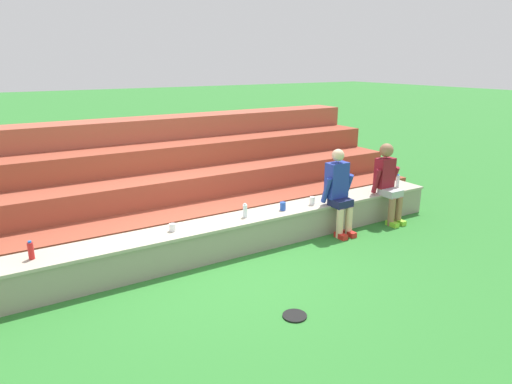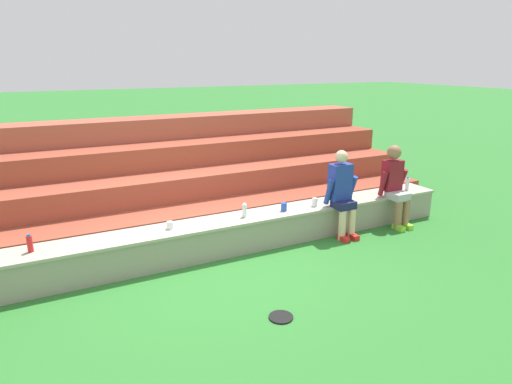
{
  "view_description": "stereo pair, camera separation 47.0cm",
  "coord_description": "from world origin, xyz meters",
  "px_view_note": "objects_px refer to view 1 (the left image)",
  "views": [
    {
      "loc": [
        -2.53,
        -5.05,
        2.66
      ],
      "look_at": [
        0.7,
        0.26,
        0.82
      ],
      "focal_mm": 31.37,
      "sensor_mm": 36.0,
      "label": 1
    },
    {
      "loc": [
        -2.12,
        -5.27,
        2.66
      ],
      "look_at": [
        0.7,
        0.26,
        0.82
      ],
      "focal_mm": 31.37,
      "sensor_mm": 36.0,
      "label": 2
    }
  ],
  "objects_px": {
    "plastic_cup_middle": "(283,206)",
    "water_bottle_mid_left": "(398,181)",
    "water_bottle_near_right": "(31,251)",
    "plastic_cup_right_end": "(172,227)",
    "person_left_of_center": "(339,190)",
    "plastic_cup_left_end": "(312,201)",
    "person_center": "(388,181)",
    "frisbee": "(295,316)",
    "water_bottle_mid_right": "(245,211)"
  },
  "relations": [
    {
      "from": "person_left_of_center",
      "to": "plastic_cup_left_end",
      "type": "height_order",
      "value": "person_left_of_center"
    },
    {
      "from": "person_center",
      "to": "water_bottle_near_right",
      "type": "bearing_deg",
      "value": 176.94
    },
    {
      "from": "person_center",
      "to": "water_bottle_mid_right",
      "type": "relative_size",
      "value": 6.47
    },
    {
      "from": "plastic_cup_left_end",
      "to": "frisbee",
      "type": "xyz_separation_m",
      "value": [
        -1.66,
        -1.84,
        -0.53
      ]
    },
    {
      "from": "plastic_cup_left_end",
      "to": "plastic_cup_right_end",
      "type": "height_order",
      "value": "plastic_cup_left_end"
    },
    {
      "from": "water_bottle_mid_right",
      "to": "plastic_cup_left_end",
      "type": "xyz_separation_m",
      "value": [
        1.19,
        -0.05,
        -0.03
      ]
    },
    {
      "from": "water_bottle_mid_left",
      "to": "water_bottle_near_right",
      "type": "relative_size",
      "value": 1.05
    },
    {
      "from": "water_bottle_mid_left",
      "to": "plastic_cup_left_end",
      "type": "height_order",
      "value": "water_bottle_mid_left"
    },
    {
      "from": "plastic_cup_middle",
      "to": "water_bottle_mid_right",
      "type": "bearing_deg",
      "value": 177.58
    },
    {
      "from": "person_left_of_center",
      "to": "water_bottle_mid_right",
      "type": "xyz_separation_m",
      "value": [
        -1.54,
        0.26,
        -0.14
      ]
    },
    {
      "from": "water_bottle_mid_right",
      "to": "plastic_cup_left_end",
      "type": "bearing_deg",
      "value": -2.19
    },
    {
      "from": "plastic_cup_right_end",
      "to": "frisbee",
      "type": "xyz_separation_m",
      "value": [
        0.63,
        -1.9,
        -0.52
      ]
    },
    {
      "from": "water_bottle_mid_left",
      "to": "water_bottle_near_right",
      "type": "bearing_deg",
      "value": 179.41
    },
    {
      "from": "water_bottle_mid_left",
      "to": "frisbee",
      "type": "relative_size",
      "value": 0.87
    },
    {
      "from": "water_bottle_mid_right",
      "to": "plastic_cup_right_end",
      "type": "bearing_deg",
      "value": 178.9
    },
    {
      "from": "water_bottle_mid_right",
      "to": "plastic_cup_middle",
      "type": "bearing_deg",
      "value": -2.42
    },
    {
      "from": "water_bottle_near_right",
      "to": "plastic_cup_middle",
      "type": "relative_size",
      "value": 1.78
    },
    {
      "from": "water_bottle_mid_left",
      "to": "frisbee",
      "type": "bearing_deg",
      "value": -152.77
    },
    {
      "from": "plastic_cup_middle",
      "to": "water_bottle_mid_left",
      "type": "bearing_deg",
      "value": 0.02
    },
    {
      "from": "water_bottle_mid_right",
      "to": "plastic_cup_right_end",
      "type": "height_order",
      "value": "water_bottle_mid_right"
    },
    {
      "from": "plastic_cup_middle",
      "to": "frisbee",
      "type": "xyz_separation_m",
      "value": [
        -1.11,
        -1.85,
        -0.53
      ]
    },
    {
      "from": "person_center",
      "to": "frisbee",
      "type": "bearing_deg",
      "value": -152.29
    },
    {
      "from": "plastic_cup_left_end",
      "to": "person_left_of_center",
      "type": "bearing_deg",
      "value": -31.58
    },
    {
      "from": "water_bottle_mid_left",
      "to": "water_bottle_mid_right",
      "type": "xyz_separation_m",
      "value": [
        -3.14,
        0.03,
        -0.01
      ]
    },
    {
      "from": "water_bottle_mid_left",
      "to": "plastic_cup_right_end",
      "type": "distance_m",
      "value": 4.24
    },
    {
      "from": "water_bottle_mid_right",
      "to": "water_bottle_mid_left",
      "type": "bearing_deg",
      "value": -0.48
    },
    {
      "from": "plastic_cup_left_end",
      "to": "water_bottle_mid_left",
      "type": "bearing_deg",
      "value": 0.57
    },
    {
      "from": "water_bottle_mid_left",
      "to": "plastic_cup_middle",
      "type": "relative_size",
      "value": 1.87
    },
    {
      "from": "person_left_of_center",
      "to": "frisbee",
      "type": "height_order",
      "value": "person_left_of_center"
    },
    {
      "from": "water_bottle_near_right",
      "to": "plastic_cup_middle",
      "type": "distance_m",
      "value": 3.44
    },
    {
      "from": "plastic_cup_left_end",
      "to": "frisbee",
      "type": "height_order",
      "value": "plastic_cup_left_end"
    },
    {
      "from": "person_left_of_center",
      "to": "water_bottle_mid_left",
      "type": "distance_m",
      "value": 1.62
    },
    {
      "from": "frisbee",
      "to": "person_left_of_center",
      "type": "bearing_deg",
      "value": 38.87
    },
    {
      "from": "water_bottle_near_right",
      "to": "plastic_cup_right_end",
      "type": "bearing_deg",
      "value": -0.45
    },
    {
      "from": "person_center",
      "to": "water_bottle_mid_left",
      "type": "relative_size",
      "value": 5.76
    },
    {
      "from": "plastic_cup_right_end",
      "to": "plastic_cup_middle",
      "type": "distance_m",
      "value": 1.74
    },
    {
      "from": "person_center",
      "to": "water_bottle_mid_right",
      "type": "xyz_separation_m",
      "value": [
        -2.63,
        0.25,
        -0.14
      ]
    },
    {
      "from": "person_left_of_center",
      "to": "plastic_cup_left_end",
      "type": "relative_size",
      "value": 10.63
    },
    {
      "from": "person_left_of_center",
      "to": "plastic_cup_left_end",
      "type": "xyz_separation_m",
      "value": [
        -0.35,
        0.22,
        -0.17
      ]
    },
    {
      "from": "water_bottle_mid_left",
      "to": "plastic_cup_right_end",
      "type": "height_order",
      "value": "water_bottle_mid_left"
    },
    {
      "from": "person_left_of_center",
      "to": "water_bottle_mid_right",
      "type": "distance_m",
      "value": 1.57
    },
    {
      "from": "person_center",
      "to": "plastic_cup_right_end",
      "type": "distance_m",
      "value": 3.74
    },
    {
      "from": "plastic_cup_left_end",
      "to": "plastic_cup_middle",
      "type": "bearing_deg",
      "value": 178.07
    },
    {
      "from": "person_left_of_center",
      "to": "water_bottle_near_right",
      "type": "height_order",
      "value": "person_left_of_center"
    },
    {
      "from": "frisbee",
      "to": "plastic_cup_left_end",
      "type": "bearing_deg",
      "value": 47.88
    },
    {
      "from": "water_bottle_mid_left",
      "to": "person_left_of_center",
      "type": "bearing_deg",
      "value": -171.64
    },
    {
      "from": "plastic_cup_left_end",
      "to": "plastic_cup_middle",
      "type": "distance_m",
      "value": 0.55
    },
    {
      "from": "water_bottle_mid_left",
      "to": "frisbee",
      "type": "height_order",
      "value": "water_bottle_mid_left"
    },
    {
      "from": "person_left_of_center",
      "to": "plastic_cup_left_end",
      "type": "distance_m",
      "value": 0.44
    },
    {
      "from": "water_bottle_near_right",
      "to": "plastic_cup_right_end",
      "type": "xyz_separation_m",
      "value": [
        1.69,
        -0.01,
        -0.05
      ]
    }
  ]
}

